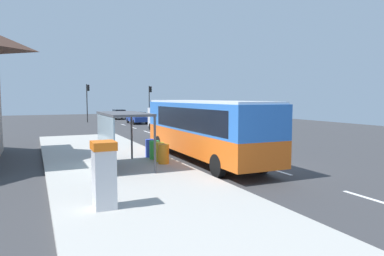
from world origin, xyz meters
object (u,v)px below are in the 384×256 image
object	(u,v)px
ticket_machine	(104,174)
traffic_light_near_side	(150,98)
recycling_bin_blue	(150,148)
recycling_bin_yellow	(159,152)
sedan_near	(137,118)
recycling_bin_orange	(164,154)
bus	(203,127)
recycling_bin_green	(154,150)
white_van	(165,118)
bus_shelter	(117,126)
sedan_far	(119,114)
traffic_light_far_side	(88,97)

from	to	relation	value
ticket_machine	traffic_light_near_side	world-z (taller)	traffic_light_near_side
recycling_bin_blue	recycling_bin_yellow	bearing A→B (deg)	-90.00
sedan_near	recycling_bin_orange	size ratio (longest dim) A/B	4.65
recycling_bin_blue	traffic_light_near_side	bearing A→B (deg)	72.34
bus	recycling_bin_green	world-z (taller)	bus
white_van	bus_shelter	world-z (taller)	bus_shelter
sedan_near	sedan_far	bearing A→B (deg)	90.00
recycling_bin_blue	traffic_light_near_side	xyz separation A→B (m)	(9.70, 30.46, 2.71)
bus	recycling_bin_blue	world-z (taller)	bus
sedan_near	bus_shelter	xyz separation A→B (m)	(-8.71, -27.95, 1.31)
white_van	traffic_light_near_side	size ratio (longest dim) A/B	1.03
bus	recycling_bin_blue	xyz separation A→B (m)	(-2.49, 1.39, -1.19)
recycling_bin_green	traffic_light_near_side	distance (m)	32.75
recycling_bin_orange	traffic_light_near_side	size ratio (longest dim) A/B	0.19
bus	recycling_bin_orange	bearing A→B (deg)	-164.01
sedan_far	traffic_light_far_side	world-z (taller)	traffic_light_far_side
sedan_far	bus_shelter	distance (m)	39.52
bus	traffic_light_far_side	size ratio (longest dim) A/B	2.12
recycling_bin_green	white_van	bearing A→B (deg)	67.88
recycling_bin_green	recycling_bin_orange	bearing A→B (deg)	-90.00
sedan_near	ticket_machine	xyz separation A→B (m)	(-10.36, -33.66, 0.38)
ticket_machine	recycling_bin_green	distance (m)	8.05
recycling_bin_orange	bus_shelter	distance (m)	2.64
sedan_near	recycling_bin_orange	distance (m)	28.75
recycling_bin_yellow	traffic_light_far_side	size ratio (longest dim) A/B	0.18
traffic_light_far_side	bus_shelter	size ratio (longest dim) A/B	1.30
recycling_bin_green	sedan_near	bearing A→B (deg)	76.27
ticket_machine	recycling_bin_green	xyz separation A→B (m)	(3.86, 7.05, -0.52)
sedan_near	recycling_bin_green	xyz separation A→B (m)	(-6.50, -26.61, -0.14)
white_van	traffic_light_near_side	bearing A→B (deg)	77.92
bus	sedan_near	xyz separation A→B (m)	(4.01, 27.29, -1.05)
traffic_light_near_side	traffic_light_far_side	world-z (taller)	traffic_light_far_side
traffic_light_near_side	sedan_near	bearing A→B (deg)	-125.08
recycling_bin_yellow	recycling_bin_green	distance (m)	0.70
white_van	recycling_bin_yellow	bearing A→B (deg)	-111.27
recycling_bin_green	traffic_light_near_side	bearing A→B (deg)	72.71
sedan_near	ticket_machine	distance (m)	35.22
ticket_machine	traffic_light_far_side	bearing A→B (deg)	82.76
bus	recycling_bin_yellow	distance (m)	2.76
sedan_near	traffic_light_near_side	size ratio (longest dim) A/B	0.87
recycling_bin_blue	bus_shelter	distance (m)	3.34
sedan_far	bus_shelter	xyz separation A→B (m)	(-8.71, -38.52, 1.31)
recycling_bin_yellow	recycling_bin_blue	distance (m)	1.40
white_van	sedan_near	xyz separation A→B (m)	(0.10, 10.86, -0.55)
sedan_far	traffic_light_near_side	xyz separation A→B (m)	(3.20, -6.02, 2.57)
recycling_bin_orange	recycling_bin_blue	size ratio (longest dim) A/B	1.00
ticket_machine	sedan_far	bearing A→B (deg)	76.82
white_van	sedan_far	size ratio (longest dim) A/B	1.19
sedan_far	white_van	bearing A→B (deg)	-90.27
recycling_bin_green	recycling_bin_yellow	bearing A→B (deg)	-90.00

